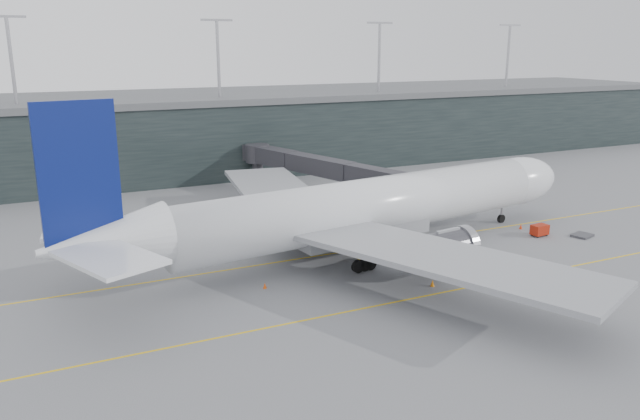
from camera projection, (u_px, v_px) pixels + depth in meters
name	position (u px, v px, depth m)	size (l,w,h in m)	color
ground	(297.00, 248.00, 78.51)	(320.00, 320.00, 0.00)	slate
taxiline_a	(310.00, 257.00, 75.02)	(160.00, 0.25, 0.02)	yellow
taxiline_b	(378.00, 306.00, 61.06)	(160.00, 0.25, 0.02)	yellow
taxiline_lead_main	(275.00, 207.00, 98.04)	(0.25, 60.00, 0.02)	yellow
terminal	(183.00, 132.00, 127.16)	(240.00, 36.00, 29.00)	black
main_aircraft	(364.00, 208.00, 75.27)	(71.51, 66.68, 20.05)	white
jet_bridge	(323.00, 164.00, 104.78)	(16.98, 45.41, 7.09)	#2D2C32
gse_cart	(540.00, 230.00, 83.19)	(2.33, 1.58, 1.53)	#9D1D0B
baggage_dolly	(582.00, 235.00, 83.11)	(2.68, 2.15, 0.27)	#36363B
uld_a	(233.00, 227.00, 83.97)	(2.39, 2.05, 1.93)	#3C3C41
uld_b	(252.00, 219.00, 87.80)	(2.41, 2.18, 1.80)	#3C3C41
uld_c	(276.00, 219.00, 87.79)	(2.41, 2.11, 1.90)	#3C3C41
cone_nose	(521.00, 226.00, 86.44)	(0.45, 0.45, 0.72)	red
cone_wing_stbd	(433.00, 283.00, 65.87)	(0.45, 0.45, 0.72)	orange
cone_wing_port	(330.00, 213.00, 93.35)	(0.49, 0.49, 0.78)	#DE3D0C
cone_tail	(265.00, 286.00, 65.33)	(0.39, 0.39, 0.63)	#E74E0C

